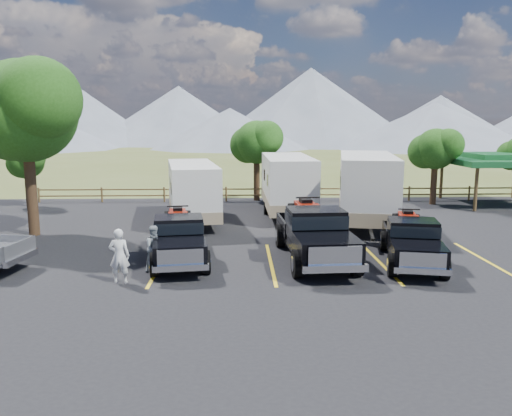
{
  "coord_description": "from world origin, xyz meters",
  "views": [
    {
      "loc": [
        -3.12,
        -13.55,
        5.09
      ],
      "look_at": [
        -2.45,
        6.82,
        1.6
      ],
      "focal_mm": 35.0,
      "sensor_mm": 36.0,
      "label": 1
    }
  ],
  "objects_px": {
    "trailer_right": "(366,188)",
    "person_a": "(119,256)",
    "person_b": "(155,248)",
    "trailer_left": "(193,191)",
    "rig_left": "(179,236)",
    "pavilion": "(499,160)",
    "rig_center": "(314,232)",
    "tree_big_nw": "(24,111)",
    "rig_right": "(411,239)",
    "trailer_center": "(287,185)"
  },
  "relations": [
    {
      "from": "trailer_right",
      "to": "person_a",
      "type": "distance_m",
      "value": 13.74
    },
    {
      "from": "person_b",
      "to": "trailer_left",
      "type": "bearing_deg",
      "value": 55.77
    },
    {
      "from": "rig_left",
      "to": "person_b",
      "type": "distance_m",
      "value": 1.52
    },
    {
      "from": "pavilion",
      "to": "person_a",
      "type": "xyz_separation_m",
      "value": [
        -19.95,
        -15.1,
        -1.86
      ]
    },
    {
      "from": "person_a",
      "to": "person_b",
      "type": "bearing_deg",
      "value": -126.55
    },
    {
      "from": "person_a",
      "to": "person_b",
      "type": "relative_size",
      "value": 1.11
    },
    {
      "from": "trailer_right",
      "to": "rig_center",
      "type": "bearing_deg",
      "value": -107.51
    },
    {
      "from": "pavilion",
      "to": "trailer_left",
      "type": "distance_m",
      "value": 19.28
    },
    {
      "from": "trailer_right",
      "to": "person_b",
      "type": "xyz_separation_m",
      "value": [
        -9.27,
        -7.9,
        -1.03
      ]
    },
    {
      "from": "pavilion",
      "to": "tree_big_nw",
      "type": "bearing_deg",
      "value": -162.66
    },
    {
      "from": "person_a",
      "to": "tree_big_nw",
      "type": "bearing_deg",
      "value": -52.62
    },
    {
      "from": "rig_right",
      "to": "trailer_left",
      "type": "relative_size",
      "value": 0.65
    },
    {
      "from": "person_a",
      "to": "rig_right",
      "type": "bearing_deg",
      "value": -169.49
    },
    {
      "from": "rig_center",
      "to": "tree_big_nw",
      "type": "bearing_deg",
      "value": 156.53
    },
    {
      "from": "pavilion",
      "to": "rig_center",
      "type": "bearing_deg",
      "value": -136.96
    },
    {
      "from": "trailer_right",
      "to": "person_a",
      "type": "bearing_deg",
      "value": -126.73
    },
    {
      "from": "rig_right",
      "to": "trailer_right",
      "type": "xyz_separation_m",
      "value": [
        0.12,
        7.17,
        0.95
      ]
    },
    {
      "from": "pavilion",
      "to": "person_b",
      "type": "bearing_deg",
      "value": -144.0
    },
    {
      "from": "rig_center",
      "to": "trailer_center",
      "type": "xyz_separation_m",
      "value": [
        -0.15,
        9.05,
        0.66
      ]
    },
    {
      "from": "trailer_left",
      "to": "rig_right",
      "type": "bearing_deg",
      "value": -51.74
    },
    {
      "from": "person_a",
      "to": "rig_left",
      "type": "bearing_deg",
      "value": -121.29
    },
    {
      "from": "rig_left",
      "to": "rig_right",
      "type": "height_order",
      "value": "rig_left"
    },
    {
      "from": "rig_center",
      "to": "trailer_right",
      "type": "bearing_deg",
      "value": 58.03
    },
    {
      "from": "rig_left",
      "to": "person_b",
      "type": "relative_size",
      "value": 3.66
    },
    {
      "from": "trailer_right",
      "to": "person_b",
      "type": "relative_size",
      "value": 6.33
    },
    {
      "from": "trailer_right",
      "to": "person_b",
      "type": "height_order",
      "value": "trailer_right"
    },
    {
      "from": "tree_big_nw",
      "to": "rig_right",
      "type": "relative_size",
      "value": 1.38
    },
    {
      "from": "pavilion",
      "to": "trailer_right",
      "type": "relative_size",
      "value": 0.62
    },
    {
      "from": "tree_big_nw",
      "to": "trailer_right",
      "type": "height_order",
      "value": "tree_big_nw"
    },
    {
      "from": "pavilion",
      "to": "rig_right",
      "type": "height_order",
      "value": "pavilion"
    },
    {
      "from": "tree_big_nw",
      "to": "trailer_right",
      "type": "distance_m",
      "value": 16.35
    },
    {
      "from": "rig_left",
      "to": "person_a",
      "type": "distance_m",
      "value": 3.08
    },
    {
      "from": "rig_left",
      "to": "person_b",
      "type": "height_order",
      "value": "rig_left"
    },
    {
      "from": "tree_big_nw",
      "to": "trailer_left",
      "type": "xyz_separation_m",
      "value": [
        7.0,
        2.82,
        -3.98
      ]
    },
    {
      "from": "pavilion",
      "to": "rig_center",
      "type": "relative_size",
      "value": 0.94
    },
    {
      "from": "pavilion",
      "to": "person_b",
      "type": "distance_m",
      "value": 23.61
    },
    {
      "from": "rig_left",
      "to": "rig_right",
      "type": "relative_size",
      "value": 1.02
    },
    {
      "from": "rig_center",
      "to": "person_a",
      "type": "relative_size",
      "value": 3.74
    },
    {
      "from": "rig_right",
      "to": "trailer_left",
      "type": "height_order",
      "value": "trailer_left"
    },
    {
      "from": "rig_left",
      "to": "trailer_left",
      "type": "height_order",
      "value": "trailer_left"
    },
    {
      "from": "trailer_right",
      "to": "person_a",
      "type": "xyz_separation_m",
      "value": [
        -10.19,
        -9.17,
        -0.94
      ]
    },
    {
      "from": "tree_big_nw",
      "to": "rig_center",
      "type": "xyz_separation_m",
      "value": [
        12.18,
        -4.51,
        -4.51
      ]
    },
    {
      "from": "tree_big_nw",
      "to": "rig_left",
      "type": "bearing_deg",
      "value": -32.02
    },
    {
      "from": "pavilion",
      "to": "person_b",
      "type": "relative_size",
      "value": 3.9
    },
    {
      "from": "person_a",
      "to": "trailer_left",
      "type": "bearing_deg",
      "value": -98.82
    },
    {
      "from": "tree_big_nw",
      "to": "trailer_left",
      "type": "bearing_deg",
      "value": 21.94
    },
    {
      "from": "tree_big_nw",
      "to": "person_a",
      "type": "bearing_deg",
      "value": -51.87
    },
    {
      "from": "pavilion",
      "to": "rig_center",
      "type": "distance_m",
      "value": 18.36
    },
    {
      "from": "rig_left",
      "to": "person_a",
      "type": "relative_size",
      "value": 3.28
    },
    {
      "from": "trailer_center",
      "to": "person_b",
      "type": "xyz_separation_m",
      "value": [
        -5.52,
        -10.4,
        -0.91
      ]
    }
  ]
}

